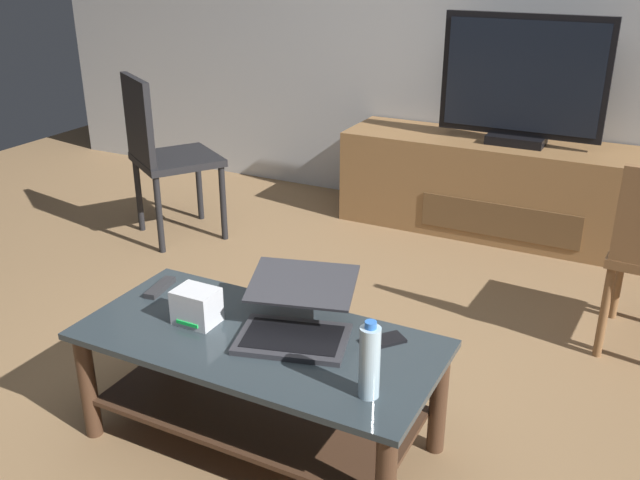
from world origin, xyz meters
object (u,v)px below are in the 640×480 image
Objects in this scene: cell_phone at (383,341)px; television at (522,83)px; router_box at (197,306)px; coffee_table at (259,371)px; media_cabinet at (511,189)px; laptop at (297,316)px; tv_remote at (160,287)px; side_chair at (162,150)px; water_bottle_near at (370,361)px.

television is at bearing 131.56° from cell_phone.
coffee_table is at bearing 2.17° from router_box.
media_cabinet is 4.25× the size of laptop.
router_box reaches higher than cell_phone.
tv_remote reaches higher than coffee_table.
tv_remote is at bearing -51.79° from side_chair.
water_bottle_near is (0.14, -2.43, 0.26)m from media_cabinet.
coffee_table is 0.23m from laptop.
coffee_table is at bearing -42.50° from side_chair.
laptop is 0.60m from tv_remote.
television is 1.93× the size of laptop.
coffee_table is at bearing 163.81° from water_bottle_near.
cell_phone reaches higher than coffee_table.
coffee_table is 1.33× the size of television.
cell_phone is (0.38, 0.16, 0.14)m from coffee_table.
television is 2.24m from laptop.
side_chair is at bearing 132.27° from router_box.
router_box is (-0.55, -2.31, 0.20)m from media_cabinet.
router_box is 0.59× the size of water_bottle_near.
side_chair reaches higher than tv_remote.
water_bottle_near is (1.90, -1.46, -0.00)m from side_chair.
tv_remote reaches higher than cell_phone.
laptop is at bearing -95.59° from television.
cell_phone is 0.88m from tv_remote.
water_bottle_near reaches higher than router_box.
tv_remote is (-0.60, 0.04, -0.05)m from laptop.
media_cabinet reaches higher than coffee_table.
side_chair is 1.54m from tv_remote.
router_box is 0.89× the size of tv_remote.
television is 2.44m from water_bottle_near.
router_box is (-0.23, -0.01, 0.19)m from coffee_table.
cell_phone is at bearing 15.20° from router_box.
television is at bearing 82.17° from coffee_table.
cell_phone is 0.88× the size of tv_remote.
water_bottle_near is 1.71× the size of cell_phone.
television reaches higher than cell_phone.
water_bottle_near is 1.50× the size of tv_remote.
water_bottle_near is 0.99m from tv_remote.
router_box is (-0.33, -0.09, -0.00)m from laptop.
television is at bearing -90.00° from media_cabinet.
tv_remote is (-0.50, 0.12, 0.14)m from coffee_table.
router_box is at bearing -103.47° from television.
television is at bearing 76.53° from router_box.
coffee_table is at bearing -22.64° from tv_remote.
router_box is at bearing 169.93° from water_bottle_near.
media_cabinet is 8.30× the size of water_bottle_near.
tv_remote is at bearing 153.70° from router_box.
tv_remote is at bearing -110.70° from television.
coffee_table is 1.98m from side_chair.
router_box is at bearing -35.17° from tv_remote.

